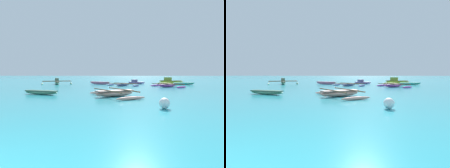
{
  "view_description": "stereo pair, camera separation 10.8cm",
  "coord_description": "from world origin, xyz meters",
  "views": [
    {
      "loc": [
        2.54,
        -1.63,
        1.53
      ],
      "look_at": [
        1.41,
        22.14,
        0.25
      ],
      "focal_mm": 32.0,
      "sensor_mm": 36.0,
      "label": 1
    },
    {
      "loc": [
        2.64,
        -1.63,
        1.53
      ],
      "look_at": [
        1.41,
        22.14,
        0.25
      ],
      "focal_mm": 32.0,
      "sensor_mm": 36.0,
      "label": 2
    }
  ],
  "objects": [
    {
      "name": "moored_boat_2",
      "position": [
        -6.58,
        26.15,
        0.28
      ],
      "size": [
        4.57,
        3.35,
        0.85
      ],
      "rotation": [
        0.0,
        0.0,
        -1.21
      ],
      "color": "gray",
      "rests_on": "ground_plane"
    },
    {
      "name": "mooring_buoy_1",
      "position": [
        4.4,
        7.01,
        0.24
      ],
      "size": [
        0.48,
        0.48,
        0.48
      ],
      "color": "white",
      "rests_on": "ground_plane"
    },
    {
      "name": "moored_boat_0",
      "position": [
        4.64,
        27.17,
        0.23
      ],
      "size": [
        2.51,
        1.92,
        0.64
      ],
      "rotation": [
        0.0,
        0.0,
        -0.55
      ],
      "color": "#9D7BCE",
      "rests_on": "ground_plane"
    },
    {
      "name": "moored_boat_7",
      "position": [
        -0.42,
        25.92,
        0.21
      ],
      "size": [
        3.15,
        2.02,
        0.37
      ],
      "rotation": [
        0.0,
        0.0,
        -0.49
      ],
      "color": "pink",
      "rests_on": "ground_plane"
    },
    {
      "name": "moored_boat_8",
      "position": [
        -3.28,
        12.5,
        0.17
      ],
      "size": [
        2.78,
        1.25,
        0.3
      ],
      "rotation": [
        0.0,
        0.0,
        -0.28
      ],
      "color": "#599872",
      "rests_on": "ground_plane"
    },
    {
      "name": "moored_boat_1",
      "position": [
        2.73,
        22.54,
        0.16
      ],
      "size": [
        4.04,
        3.38,
        0.34
      ],
      "rotation": [
        0.0,
        0.0,
        1.01
      ],
      "color": "#6C6CA8",
      "rests_on": "ground_plane"
    },
    {
      "name": "moored_boat_5",
      "position": [
        9.68,
        27.85,
        0.3
      ],
      "size": [
        4.09,
        4.13,
        0.95
      ],
      "rotation": [
        0.0,
        0.0,
        -0.75
      ],
      "color": "#B7CA35",
      "rests_on": "ground_plane"
    },
    {
      "name": "moored_boat_6",
      "position": [
        2.09,
        11.52,
        0.22
      ],
      "size": [
        3.8,
        4.63,
        0.46
      ],
      "rotation": [
        0.0,
        0.0,
        0.52
      ],
      "color": "#E89E8C",
      "rests_on": "ground_plane"
    },
    {
      "name": "moored_boat_3",
      "position": [
        10.79,
        25.2,
        0.18
      ],
      "size": [
        2.88,
        0.97,
        0.31
      ],
      "rotation": [
        0.0,
        0.0,
        0.1
      ],
      "color": "#44E5C7",
      "rests_on": "ground_plane"
    },
    {
      "name": "moored_boat_4",
      "position": [
        7.68,
        20.79,
        0.19
      ],
      "size": [
        3.63,
        4.07,
        0.39
      ],
      "rotation": [
        0.0,
        0.0,
        0.64
      ],
      "color": "#C652BB",
      "rests_on": "ground_plane"
    }
  ]
}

